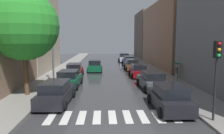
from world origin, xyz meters
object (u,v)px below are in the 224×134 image
parked_car_right_third (138,71)px  parked_car_right_fifth (129,61)px  parked_car_left_nearest (56,93)px  pedestrian_foreground (177,68)px  car_midroad (95,66)px  parked_car_right_second (152,81)px  parked_car_left_second (69,79)px  parked_car_left_third (75,71)px  lamp_post_left (52,40)px  parked_car_right_fourth (132,65)px  parked_car_right_sixth (124,58)px  street_tree_left (24,26)px  parked_car_right_nearest (169,98)px  traffic_light_right_corner (217,63)px

parked_car_right_third → parked_car_right_fifth: bearing=-1.1°
parked_car_left_nearest → pedestrian_foreground: 13.77m
parked_car_left_nearest → car_midroad: bearing=-5.4°
parked_car_left_nearest → parked_car_right_fifth: size_ratio=1.05×
parked_car_left_nearest → parked_car_right_third: size_ratio=1.20×
parked_car_right_second → car_midroad: bearing=24.6°
car_midroad → parked_car_left_second: bearing=167.9°
parked_car_left_nearest → parked_car_left_second: (0.06, 5.44, -0.01)m
parked_car_right_second → parked_car_left_second: bearing=79.7°
parked_car_left_nearest → parked_car_left_third: 10.85m
parked_car_left_nearest → parked_car_right_fifth: 23.56m
parked_car_left_second → parked_car_right_third: size_ratio=1.11×
parked_car_left_third → lamp_post_left: lamp_post_left is taller
parked_car_left_second → parked_car_right_fourth: (7.54, 11.06, 0.01)m
parked_car_left_second → parked_car_left_third: size_ratio=0.96×
parked_car_right_sixth → lamp_post_left: size_ratio=0.54×
pedestrian_foreground → street_tree_left: (-14.07, -5.75, 4.09)m
parked_car_left_third → pedestrian_foreground: pedestrian_foreground is taller
parked_car_right_third → pedestrian_foreground: size_ratio=2.18×
parked_car_left_second → parked_car_right_fourth: bearing=-31.9°
parked_car_left_third → parked_car_right_fourth: parked_car_left_third is taller
parked_car_right_fifth → lamp_post_left: (-9.51, -15.52, 3.65)m
parked_car_right_nearest → parked_car_right_second: 5.99m
parked_car_right_nearest → parked_car_right_fourth: parked_car_right_nearest is taller
parked_car_left_second → parked_car_right_sixth: parked_car_right_sixth is taller
parked_car_right_nearest → car_midroad: 18.06m
parked_car_left_nearest → car_midroad: 15.71m
parked_car_right_second → parked_car_right_fourth: parked_car_right_fourth is taller
parked_car_right_sixth → street_tree_left: street_tree_left is taller
parked_car_right_nearest → car_midroad: (-5.42, 17.23, -0.01)m
parked_car_left_second → street_tree_left: bearing=142.7°
parked_car_right_second → traffic_light_right_corner: 8.79m
parked_car_left_third → street_tree_left: (-2.62, -8.79, 4.80)m
parked_car_right_sixth → pedestrian_foreground: 21.08m
parked_car_right_third → parked_car_right_fourth: bearing=-0.1°
parked_car_left_nearest → street_tree_left: bearing=55.6°
car_midroad → pedestrian_foreground: (9.16, -7.76, 0.72)m
parked_car_right_nearest → traffic_light_right_corner: 3.82m
parked_car_left_second → lamp_post_left: 4.26m
parked_car_left_nearest → lamp_post_left: (-1.69, 6.70, 3.66)m
parked_car_left_nearest → traffic_light_right_corner: traffic_light_right_corner is taller
car_midroad → traffic_light_right_corner: (7.14, -19.53, 2.52)m
street_tree_left → traffic_light_right_corner: 13.67m
lamp_post_left → pedestrian_foreground: bearing=4.9°
parked_car_right_nearest → parked_car_right_fourth: (0.02, 18.16, -0.01)m
parked_car_right_sixth → street_tree_left: bearing=158.6°
pedestrian_foreground → parked_car_right_second: bearing=-45.5°
car_midroad → parked_car_right_fifth: bearing=-40.7°
parked_car_right_fourth → street_tree_left: bearing=145.5°
parked_car_right_third → parked_car_left_second: bearing=124.7°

